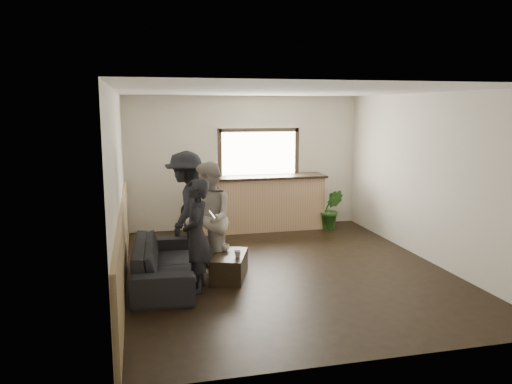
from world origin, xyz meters
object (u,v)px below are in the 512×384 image
object	(u,v)px
bar_counter	(261,200)
potted_plant	(331,209)
sofa	(163,262)
person_a	(197,236)
person_d	(205,207)
coffee_table	(229,266)
cup_b	(238,254)
person_b	(208,219)
person_c	(187,207)
cup_a	(225,248)

from	to	relation	value
bar_counter	potted_plant	distance (m)	1.50
sofa	person_a	size ratio (longest dim) A/B	1.33
potted_plant	person_d	xyz separation A→B (m)	(-2.82, -0.95, 0.37)
coffee_table	person_d	world-z (taller)	person_d
potted_plant	person_a	xyz separation A→B (m)	(-3.19, -2.93, 0.37)
bar_counter	coffee_table	distance (m)	3.17
person_d	cup_b	bearing A→B (deg)	76.71
person_b	cup_b	bearing A→B (deg)	34.92
person_c	sofa	bearing A→B (deg)	-8.61
sofa	person_d	size ratio (longest dim) A/B	1.33
cup_b	person_a	xyz separation A→B (m)	(-0.62, -0.22, 0.37)
person_c	cup_b	bearing A→B (deg)	45.84
person_a	potted_plant	bearing A→B (deg)	143.26
person_b	person_d	distance (m)	1.32
sofa	person_b	bearing A→B (deg)	-67.58
sofa	person_a	bearing A→B (deg)	-130.01
person_a	person_b	distance (m)	0.72
cup_a	person_d	world-z (taller)	person_d
cup_b	person_d	distance (m)	1.82
cup_a	cup_b	bearing A→B (deg)	-71.63
cup_b	person_c	xyz separation A→B (m)	(-0.62, 1.14, 0.51)
coffee_table	person_b	world-z (taller)	person_b
bar_counter	person_c	world-z (taller)	bar_counter
sofa	cup_a	size ratio (longest dim) A/B	16.42
bar_counter	person_a	world-z (taller)	bar_counter
cup_b	person_c	bearing A→B (deg)	118.75
sofa	person_a	world-z (taller)	person_a
potted_plant	cup_a	bearing A→B (deg)	-138.90
coffee_table	cup_a	bearing A→B (deg)	96.45
cup_a	person_a	size ratio (longest dim) A/B	0.08
cup_b	person_d	bearing A→B (deg)	98.03
coffee_table	person_c	xyz separation A→B (m)	(-0.53, 0.98, 0.74)
bar_counter	person_d	world-z (taller)	bar_counter
cup_b	person_d	world-z (taller)	person_d
sofa	coffee_table	bearing A→B (deg)	-88.86
person_c	cup_a	bearing A→B (deg)	50.12
cup_a	potted_plant	bearing A→B (deg)	41.10
person_b	person_c	xyz separation A→B (m)	(-0.26, 0.69, 0.05)
cup_b	person_c	distance (m)	1.39
coffee_table	potted_plant	size ratio (longest dim) A/B	0.98
sofa	potted_plant	distance (m)	4.42
person_b	person_c	size ratio (longest dim) A/B	0.94
person_b	person_a	bearing A→B (deg)	-25.54
coffee_table	person_a	size ratio (longest dim) A/B	0.53
coffee_table	sofa	bearing A→B (deg)	177.63
sofa	person_b	world-z (taller)	person_b
coffee_table	person_c	distance (m)	1.33
cup_a	potted_plant	world-z (taller)	potted_plant
sofa	person_b	xyz separation A→B (m)	(0.71, 0.24, 0.57)
coffee_table	person_d	bearing A→B (deg)	95.38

